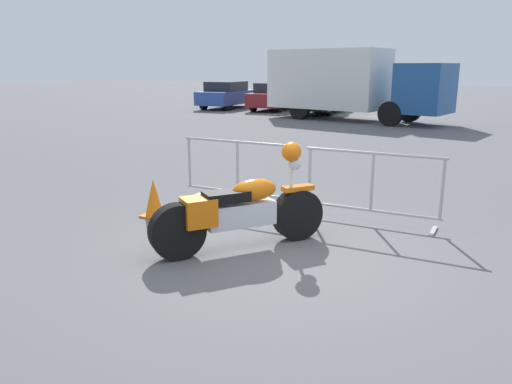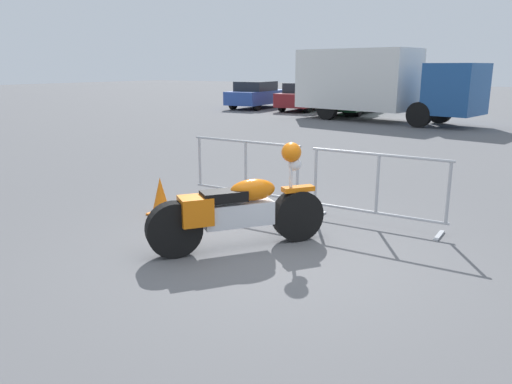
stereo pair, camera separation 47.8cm
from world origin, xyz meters
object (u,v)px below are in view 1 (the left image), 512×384
parked_car_green (323,99)px  parked_car_maroon (276,96)px  traffic_cone (154,198)px  parked_car_blue (227,95)px  crowd_barrier_far (372,187)px  box_truck (347,82)px  motorcycle (241,210)px  crowd_barrier_near (238,172)px

parked_car_green → parked_car_maroon: bearing=73.8°
parked_car_green → traffic_cone: 18.25m
parked_car_blue → traffic_cone: (10.08, -18.11, -0.45)m
crowd_barrier_far → parked_car_green: bearing=113.8°
box_truck → parked_car_green: size_ratio=1.94×
crowd_barrier_far → parked_car_green: parked_car_green is taller
motorcycle → parked_car_maroon: parked_car_maroon is taller
crowd_barrier_far → parked_car_maroon: size_ratio=0.47×
parked_car_green → crowd_barrier_near: bearing=-168.0°
box_truck → parked_car_maroon: bearing=157.4°
crowd_barrier_near → parked_car_maroon: size_ratio=0.47×
crowd_barrier_far → traffic_cone: 3.28m
box_truck → parked_car_green: box_truck is taller
traffic_cone → parked_car_blue: bearing=119.1°
box_truck → parked_car_blue: 8.41m
crowd_barrier_far → parked_car_blue: parked_car_blue is taller
parked_car_blue → parked_car_green: size_ratio=1.08×
crowd_barrier_far → motorcycle: bearing=-122.1°
motorcycle → parked_car_green: bearing=54.0°
crowd_barrier_far → traffic_cone: bearing=-157.1°
traffic_cone → parked_car_green: bearing=103.5°
box_truck → parked_car_green: (-2.03, 2.50, -0.95)m
parked_car_blue → traffic_cone: bearing=-155.7°
crowd_barrier_near → crowd_barrier_far: same height
crowd_barrier_near → parked_car_maroon: bearing=114.9°
motorcycle → traffic_cone: (-1.87, 0.55, -0.21)m
parked_car_blue → traffic_cone: 20.73m
crowd_barrier_near → parked_car_blue: (-10.81, 16.83, 0.19)m
crowd_barrier_near → parked_car_blue: size_ratio=0.46×
parked_car_green → traffic_cone: parked_car_green is taller
box_truck → crowd_barrier_near: bearing=-68.7°
crowd_barrier_far → parked_car_maroon: (-10.18, 17.05, 0.17)m
parked_car_maroon → motorcycle: bearing=-159.2°
traffic_cone → crowd_barrier_far: bearing=22.9°
parked_car_green → traffic_cone: (4.25, -17.74, -0.40)m
motorcycle → traffic_cone: size_ratio=3.40×
crowd_barrier_far → box_truck: box_truck is taller
crowd_barrier_near → parked_car_green: parked_car_green is taller
parked_car_maroon → crowd_barrier_near: bearing=-160.0°
parked_car_blue → parked_car_maroon: size_ratio=1.02×
box_truck → traffic_cone: 15.46m
parked_car_blue → parked_car_green: (5.82, -0.37, -0.06)m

